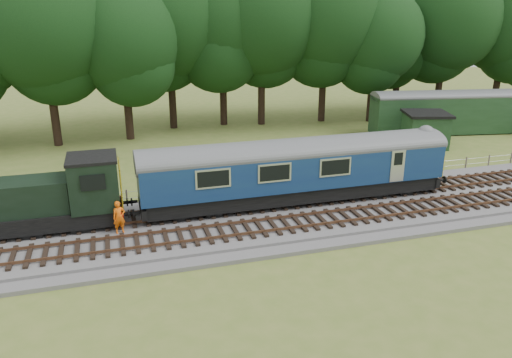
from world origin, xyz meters
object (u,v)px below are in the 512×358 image
object	(u,v)px
shunter_loco	(40,200)
parked_coach	(454,110)
dmu_railcar	(296,165)
worker	(119,217)

from	to	relation	value
shunter_loco	parked_coach	bearing A→B (deg)	20.78
dmu_railcar	shunter_loco	world-z (taller)	dmu_railcar
dmu_railcar	worker	distance (m)	10.34
shunter_loco	parked_coach	distance (m)	37.06
shunter_loco	worker	distance (m)	4.16
shunter_loco	worker	bearing A→B (deg)	-21.62
parked_coach	dmu_railcar	bearing A→B (deg)	-137.78
worker	dmu_railcar	bearing A→B (deg)	-4.64
shunter_loco	worker	world-z (taller)	shunter_loco
dmu_railcar	shunter_loco	size ratio (longest dim) A/B	2.02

